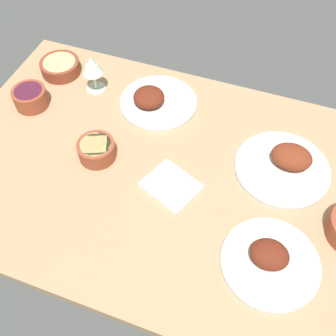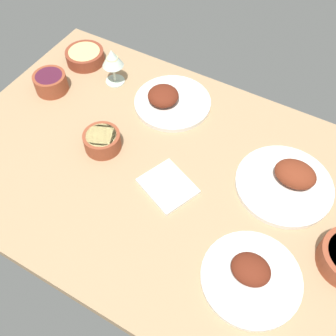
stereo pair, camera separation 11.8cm
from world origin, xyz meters
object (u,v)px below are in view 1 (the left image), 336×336
Objects in this scene: plate_center_main at (285,164)px; folded_napkin at (171,186)px; bowl_pasta at (97,150)px; wine_glass at (92,67)px; plate_near_viewer at (155,101)px; bowl_onions at (30,97)px; bowl_potatoes at (60,67)px; plate_far_side at (270,260)px.

folded_napkin is (-30.51, -18.30, -1.49)cm from plate_center_main.
bowl_pasta is 0.84× the size of wine_glass.
plate_center_main is at bearing -14.55° from plate_near_viewer.
plate_center_main is 87.78cm from bowl_onions.
bowl_pasta is at bearing -22.35° from bowl_onions.
plate_near_viewer is (-47.26, 12.26, -0.21)cm from plate_center_main.
plate_near_viewer is 1.91× the size of wine_glass.
bowl_potatoes is at bearing 173.95° from plate_near_viewer.
plate_center_main is 2.00× the size of bowl_potatoes.
bowl_onions is at bearing -160.48° from plate_near_viewer.
bowl_potatoes is 66.02cm from folded_napkin.
folded_napkin is (-32.09, 13.77, -1.23)cm from plate_far_side.
plate_far_side reaches higher than bowl_onions.
plate_center_main reaches higher than folded_napkin.
bowl_onions is 23.65cm from wine_glass.
plate_center_main is at bearing 30.95° from folded_napkin.
plate_center_main reaches higher than bowl_pasta.
wine_glass is at bearing -13.27° from bowl_potatoes.
bowl_potatoes is at bearing 133.99° from bowl_pasta.
plate_near_viewer is at bearing -6.05° from bowl_potatoes.
plate_far_side is 65.96cm from plate_near_viewer.
bowl_pasta is (-57.81, 17.02, 1.33)cm from plate_far_side.
wine_glass reaches higher than bowl_onions.
bowl_onions is at bearing -93.48° from bowl_potatoes.
plate_near_viewer reaches higher than bowl_onions.
plate_near_viewer is 24.47cm from wine_glass.
bowl_potatoes is (-39.35, 4.17, 0.73)cm from plate_near_viewer.
folded_napkin is (57.23, -16.21, -2.88)cm from bowl_onions.
bowl_onions is at bearing -178.63° from plate_center_main.
bowl_onions is 34.08cm from bowl_pasta.
plate_near_viewer is at bearing 165.45° from plate_center_main.
bowl_potatoes reaches higher than folded_napkin.
bowl_potatoes is at bearing 148.24° from folded_napkin.
bowl_pasta is 43.76cm from bowl_potatoes.
wine_glass is (17.37, 14.70, 6.45)cm from bowl_onions.
plate_center_main is 1.90× the size of folded_napkin.
plate_center_main reaches higher than plate_near_viewer.
plate_far_side reaches higher than bowl_potatoes.
plate_center_main is 2.47× the size of bowl_pasta.
plate_near_viewer is 28.77cm from bowl_pasta.
bowl_onions is 0.80× the size of bowl_potatoes.
wine_glass is at bearing 40.24° from bowl_onions.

